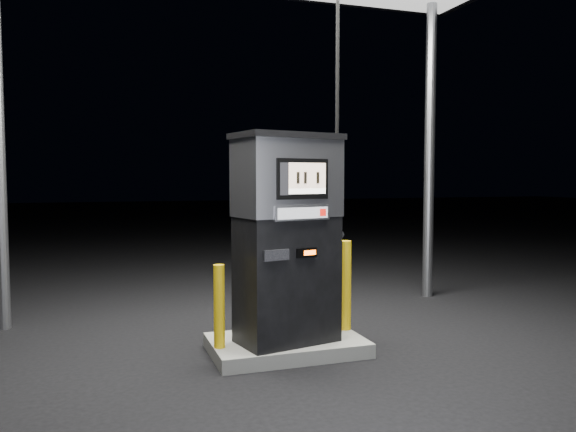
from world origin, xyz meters
name	(u,v)px	position (x,y,z in m)	size (l,w,h in m)	color
ground	(286,352)	(0.00, 0.00, 0.00)	(80.00, 80.00, 0.00)	black
pump_island	(286,345)	(0.00, 0.00, 0.07)	(1.60, 1.00, 0.15)	slate
fuel_dispenser	(287,236)	(-0.02, -0.10, 1.26)	(1.24, 0.84, 4.46)	black
bollard_left	(219,306)	(-0.74, -0.09, 0.57)	(0.11, 0.11, 0.84)	yellow
bollard_right	(345,285)	(0.74, 0.13, 0.65)	(0.13, 0.13, 1.00)	yellow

